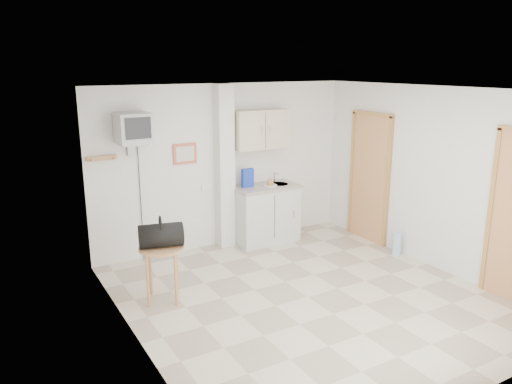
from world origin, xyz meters
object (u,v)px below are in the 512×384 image
round_table (162,256)px  water_bottle (397,243)px  duffel_bag (161,235)px  crt_television (134,129)px

round_table → water_bottle: (3.54, -0.33, -0.40)m
round_table → duffel_bag: bearing=59.0°
round_table → duffel_bag: duffel_bag is taller
round_table → water_bottle: round_table is taller
crt_television → duffel_bag: (-0.10, -1.20, -1.11)m
crt_television → water_bottle: bearing=-24.1°
water_bottle → round_table: bearing=174.6°
round_table → duffel_bag: size_ratio=1.21×
duffel_bag → water_bottle: size_ratio=1.46×
crt_television → round_table: bearing=-95.0°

